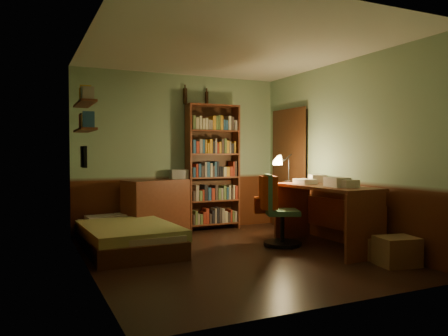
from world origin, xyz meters
name	(u,v)px	position (x,y,z in m)	size (l,w,h in m)	color
floor	(232,256)	(0.00, 0.00, -0.01)	(3.50, 4.00, 0.02)	black
ceiling	(232,48)	(0.00, 0.00, 2.61)	(3.50, 4.00, 0.02)	silver
wall_back	(180,153)	(0.00, 2.01, 1.30)	(3.50, 0.02, 2.60)	#86A581
wall_left	(87,153)	(-1.76, 0.00, 1.30)	(0.02, 4.00, 2.60)	#86A581
wall_right	(343,153)	(1.76, 0.00, 1.30)	(0.02, 4.00, 2.60)	#86A581
wall_front	(337,153)	(0.00, -2.01, 1.30)	(3.50, 0.02, 2.60)	#86A581
doorway	(290,170)	(1.72, 1.30, 1.00)	(0.06, 0.90, 2.00)	black
door_trim	(288,170)	(1.69, 1.30, 1.00)	(0.02, 0.98, 2.08)	#391E0F
bed	(126,226)	(-1.13, 0.97, 0.30)	(1.07, 2.01, 0.60)	#819158
dresser	(156,207)	(-0.49, 1.76, 0.44)	(0.98, 0.49, 0.87)	#5D2B19
mini_stereo	(179,174)	(-0.06, 1.89, 0.95)	(0.28, 0.22, 0.15)	#B2B2B7
bookshelf	(213,167)	(0.53, 1.85, 1.06)	(0.90, 0.28, 2.11)	#5D2B19
bottle_left	(185,96)	(0.08, 1.96, 2.24)	(0.07, 0.07, 0.26)	black
bottle_right	(207,99)	(0.47, 1.96, 2.22)	(0.06, 0.06, 0.23)	black
desk	(325,217)	(1.32, -0.15, 0.43)	(0.66, 1.60, 0.86)	#5D2B19
paper_stack	(317,178)	(1.61, 0.40, 0.91)	(0.21, 0.29, 0.11)	silver
desk_lamp	(289,161)	(1.26, 0.65, 1.17)	(0.19, 0.19, 0.62)	black
office_chair	(282,210)	(0.89, 0.22, 0.50)	(0.50, 0.44, 1.00)	#365D3C
red_jacket	(276,158)	(0.64, 0.00, 1.23)	(0.21, 0.38, 0.45)	#A2310C
wall_shelf_lower	(85,130)	(-1.64, 1.10, 1.60)	(0.20, 0.90, 0.03)	#5D2B19
wall_shelf_upper	(85,104)	(-1.64, 1.10, 1.95)	(0.20, 0.90, 0.03)	#5D2B19
framed_picture	(84,157)	(-1.72, 0.60, 1.25)	(0.04, 0.32, 0.26)	black
cardboard_box_a	(397,251)	(1.50, -1.25, 0.17)	(0.44, 0.35, 0.33)	olive
cardboard_box_b	(387,250)	(1.56, -1.03, 0.13)	(0.38, 0.31, 0.27)	olive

